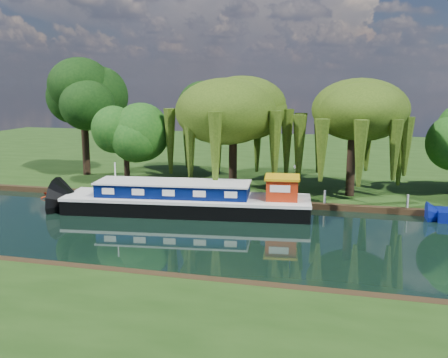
# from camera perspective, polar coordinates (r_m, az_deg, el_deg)

# --- Properties ---
(ground) EXTENTS (120.00, 120.00, 0.00)m
(ground) POSITION_cam_1_polar(r_m,az_deg,el_deg) (31.46, 5.06, -6.76)
(ground) COLOR black
(far_bank) EXTENTS (120.00, 52.00, 0.45)m
(far_bank) POSITION_cam_1_polar(r_m,az_deg,el_deg) (64.45, 9.97, 2.51)
(far_bank) COLOR #19350E
(far_bank) RESTS_ON ground
(dutch_barge) EXTENTS (18.56, 6.19, 3.84)m
(dutch_barge) POSITION_cam_1_polar(r_m,az_deg,el_deg) (37.13, -4.06, -2.44)
(dutch_barge) COLOR black
(dutch_barge) RESTS_ON ground
(red_dinghy) EXTENTS (3.96, 3.39, 0.69)m
(red_dinghy) POSITION_cam_1_polar(r_m,az_deg,el_deg) (44.16, -18.14, -2.07)
(red_dinghy) COLOR #9F230B
(red_dinghy) RESTS_ON ground
(willow_left) EXTENTS (7.63, 7.63, 9.14)m
(willow_left) POSITION_cam_1_polar(r_m,az_deg,el_deg) (42.21, 1.04, 7.64)
(willow_left) COLOR black
(willow_left) RESTS_ON far_bank
(willow_right) EXTENTS (7.03, 7.03, 8.56)m
(willow_right) POSITION_cam_1_polar(r_m,az_deg,el_deg) (41.27, 14.55, 6.66)
(willow_right) COLOR black
(willow_right) RESTS_ON far_bank
(tree_far_left) EXTENTS (4.41, 4.41, 7.10)m
(tree_far_left) POSITION_cam_1_polar(r_m,az_deg,el_deg) (44.22, -11.19, 5.28)
(tree_far_left) COLOR black
(tree_far_left) RESTS_ON far_bank
(tree_far_back) EXTENTS (6.14, 6.14, 10.33)m
(tree_far_back) POSITION_cam_1_polar(r_m,az_deg,el_deg) (51.33, -15.78, 8.44)
(tree_far_back) COLOR black
(tree_far_back) RESTS_ON far_bank
(tree_far_mid) EXTENTS (5.14, 5.14, 8.41)m
(tree_far_mid) POSITION_cam_1_polar(r_m,az_deg,el_deg) (49.58, -0.85, 7.17)
(tree_far_mid) COLOR black
(tree_far_mid) RESTS_ON far_bank
(lamppost) EXTENTS (0.36, 0.36, 2.56)m
(lamppost) POSITION_cam_1_polar(r_m,az_deg,el_deg) (40.94, 8.19, 0.84)
(lamppost) COLOR silver
(lamppost) RESTS_ON far_bank
(mooring_posts) EXTENTS (19.16, 0.16, 1.00)m
(mooring_posts) POSITION_cam_1_polar(r_m,az_deg,el_deg) (39.30, 6.35, -1.73)
(mooring_posts) COLOR silver
(mooring_posts) RESTS_ON far_bank
(reeds_near) EXTENTS (33.70, 1.50, 1.10)m
(reeds_near) POSITION_cam_1_polar(r_m,az_deg,el_deg) (23.90, 18.82, -11.80)
(reeds_near) COLOR #1F4813
(reeds_near) RESTS_ON ground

